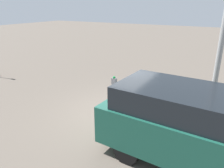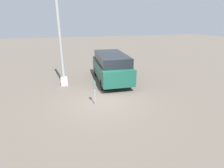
% 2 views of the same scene
% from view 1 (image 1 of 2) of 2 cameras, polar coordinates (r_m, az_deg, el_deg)
% --- Properties ---
extents(ground_plane, '(80.00, 80.00, 0.00)m').
position_cam_1_polar(ground_plane, '(8.49, 0.98, -7.62)').
color(ground_plane, '#60564C').
extents(parking_meter_near, '(0.21, 0.13, 1.34)m').
position_cam_1_polar(parking_meter_near, '(8.53, 0.56, -0.21)').
color(parking_meter_near, '#9E9EA3').
rests_on(parking_meter_near, ground).
extents(lamp_post, '(0.44, 0.44, 6.51)m').
position_cam_1_polar(lamp_post, '(8.62, 26.43, 8.11)').
color(lamp_post, beige).
rests_on(lamp_post, ground).
extents(parked_van, '(5.09, 2.30, 2.02)m').
position_cam_1_polar(parked_van, '(5.88, 21.76, -10.32)').
color(parked_van, '#195142').
rests_on(parked_van, ground).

